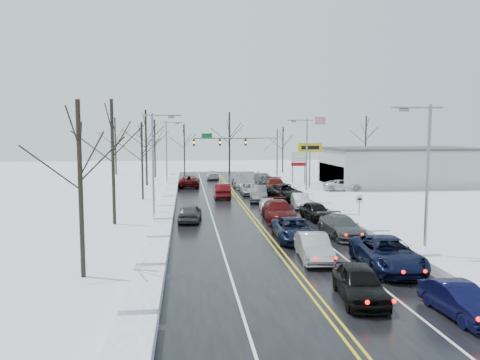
{
  "coord_description": "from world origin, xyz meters",
  "views": [
    {
      "loc": [
        -5.7,
        -44.08,
        7.35
      ],
      "look_at": [
        -0.22,
        3.43,
        2.5
      ],
      "focal_mm": 35.0,
      "sensor_mm": 36.0,
      "label": 1
    }
  ],
  "objects": [
    {
      "name": "tree_far_a",
      "position": [
        -18.0,
        40.0,
        6.99
      ],
      "size": [
        4.0,
        4.0,
        10.0
      ],
      "color": "#2D231C",
      "rests_on": "ground"
    },
    {
      "name": "parked_car_2",
      "position": [
        14.92,
        20.91,
        0.0
      ],
      "size": [
        1.93,
        4.47,
        1.5
      ],
      "primitive_type": "imported",
      "rotation": [
        0.0,
        0.0,
        3.11
      ],
      "color": "#490E09",
      "rests_on": "ground"
    },
    {
      "name": "queued_car_5",
      "position": [
        1.93,
        5.06,
        0.0
      ],
      "size": [
        2.36,
        5.27,
        1.68
      ],
      "primitive_type": "imported",
      "rotation": [
        0.0,
        0.0,
        -0.12
      ],
      "color": "#3F4244",
      "rests_on": "ground"
    },
    {
      "name": "tree_left_d",
      "position": [
        -11.2,
        22.0,
        7.33
      ],
      "size": [
        4.2,
        4.2,
        10.5
      ],
      "color": "#2D231C",
      "rests_on": "ground"
    },
    {
      "name": "queued_car_17",
      "position": [
        5.39,
        23.13,
        0.0
      ],
      "size": [
        2.02,
        4.49,
        1.43
      ],
      "primitive_type": "imported",
      "rotation": [
        0.0,
        0.0,
        0.12
      ],
      "color": "#3D3F42",
      "rests_on": "ground"
    },
    {
      "name": "used_vehicles_sign",
      "position": [
        10.5,
        22.0,
        3.32
      ],
      "size": [
        2.2,
        0.22,
        4.65
      ],
      "color": "slate",
      "rests_on": "ground"
    },
    {
      "name": "tree_left_a",
      "position": [
        -11.0,
        -20.0,
        6.29
      ],
      "size": [
        3.6,
        3.6,
        9.0
      ],
      "color": "#2D231C",
      "rests_on": "ground"
    },
    {
      "name": "traffic_signal_mast",
      "position": [
        3.45,
        27.99,
        5.48
      ],
      "size": [
        13.28,
        0.39,
        8.0
      ],
      "color": "slate",
      "rests_on": "ground"
    },
    {
      "name": "road_surface",
      "position": [
        0.0,
        2.0,
        0.01
      ],
      "size": [
        14.0,
        84.0,
        0.01
      ],
      "primitive_type": "cube",
      "color": "black",
      "rests_on": "ground"
    },
    {
      "name": "queued_car_4",
      "position": [
        1.85,
        -1.54,
        0.0
      ],
      "size": [
        1.99,
        4.09,
        1.35
      ],
      "primitive_type": "imported",
      "rotation": [
        0.0,
        0.0,
        -0.1
      ],
      "color": "silver",
      "rests_on": "ground"
    },
    {
      "name": "queued_car_0",
      "position": [
        1.82,
        -24.83,
        0.0
      ],
      "size": [
        2.37,
        4.75,
        1.55
      ],
      "primitive_type": "imported",
      "rotation": [
        0.0,
        0.0,
        -0.12
      ],
      "color": "black",
      "rests_on": "ground"
    },
    {
      "name": "queued_car_7",
      "position": [
        1.59,
        16.94,
        0.0
      ],
      "size": [
        2.11,
        4.99,
        1.44
      ],
      "primitive_type": "imported",
      "rotation": [
        0.0,
        0.0,
        0.02
      ],
      "color": "#93969B",
      "rests_on": "ground"
    },
    {
      "name": "queued_car_8",
      "position": [
        1.84,
        24.46,
        0.0
      ],
      "size": [
        2.27,
        4.43,
        1.44
      ],
      "primitive_type": "imported",
      "rotation": [
        0.0,
        0.0,
        -0.14
      ],
      "color": "#9A9CA2",
      "rests_on": "ground"
    },
    {
      "name": "queued_car_1",
      "position": [
        1.56,
        -18.31,
        0.0
      ],
      "size": [
        1.99,
        4.76,
        1.53
      ],
      "primitive_type": "imported",
      "rotation": [
        0.0,
        0.0,
        -0.08
      ],
      "color": "#9B9EA3",
      "rests_on": "ground"
    },
    {
      "name": "tree_left_e",
      "position": [
        -10.8,
        34.0,
        6.64
      ],
      "size": [
        3.8,
        3.8,
        9.5
      ],
      "color": "#2D231C",
      "rests_on": "ground"
    },
    {
      "name": "queued_car_11",
      "position": [
        5.1,
        -12.68,
        0.0
      ],
      "size": [
        2.41,
        5.31,
        1.51
      ],
      "primitive_type": "imported",
      "rotation": [
        0.0,
        0.0,
        0.06
      ],
      "color": "#414446",
      "rests_on": "ground"
    },
    {
      "name": "streetlight_ne",
      "position": [
        8.3,
        10.0,
        5.31
      ],
      "size": [
        3.2,
        0.25,
        9.0
      ],
      "color": "slate",
      "rests_on": "ground"
    },
    {
      "name": "snow_bank_right",
      "position": [
        7.6,
        2.0,
        0.0
      ],
      "size": [
        1.54,
        72.0,
        0.61
      ],
      "primitive_type": "cube",
      "color": "white",
      "rests_on": "ground"
    },
    {
      "name": "queued_car_6",
      "position": [
        1.86,
        10.57,
        0.0
      ],
      "size": [
        2.36,
        4.87,
        1.33
      ],
      "primitive_type": "imported",
      "rotation": [
        0.0,
        0.0,
        -0.03
      ],
      "color": "#A2A6AA",
      "rests_on": "ground"
    },
    {
      "name": "queued_car_3",
      "position": [
        1.9,
        -6.25,
        0.0
      ],
      "size": [
        2.69,
        6.02,
        1.71
      ],
      "primitive_type": "imported",
      "rotation": [
        0.0,
        0.0,
        -0.05
      ],
      "color": "#48090A",
      "rests_on": "ground"
    },
    {
      "name": "tree_left_b",
      "position": [
        -11.5,
        -6.0,
        6.99
      ],
      "size": [
        4.0,
        4.0,
        10.0
      ],
      "color": "#2D231C",
      "rests_on": "ground"
    },
    {
      "name": "tree_far_d",
      "position": [
        12.0,
        40.5,
        5.94
      ],
      "size": [
        3.4,
        3.4,
        8.5
      ],
      "color": "#2D231C",
      "rests_on": "ground"
    },
    {
      "name": "streetlight_sw",
      "position": [
        -8.3,
        -4.0,
        5.31
      ],
      "size": [
        3.2,
        0.25,
        9.0
      ],
      "color": "slate",
      "rests_on": "ground"
    },
    {
      "name": "queued_car_16",
      "position": [
        5.3,
        18.71,
        0.0
      ],
      "size": [
        1.98,
        4.67,
        1.58
      ],
      "primitive_type": "imported",
      "rotation": [
        0.0,
        0.0,
        -0.02
      ],
      "color": "#424447",
      "rests_on": "ground"
    },
    {
      "name": "parked_car_1",
      "position": [
        16.91,
        15.44,
        0.0
      ],
      "size": [
        2.39,
        5.29,
        1.5
      ],
      "primitive_type": "imported",
      "rotation": [
        0.0,
        0.0,
        0.05
      ],
      "color": "#414346",
      "rests_on": "ground"
    },
    {
      "name": "dealership_building",
      "position": [
        23.98,
        18.0,
        2.66
      ],
      "size": [
        20.4,
        12.4,
        5.3
      ],
      "color": "#ADADA8",
      "rests_on": "ground"
    },
    {
      "name": "queued_car_13",
      "position": [
        5.39,
        0.27,
        0.0
      ],
      "size": [
        1.99,
        4.45,
        1.42
      ],
      "primitive_type": "imported",
      "rotation": [
        0.0,
        0.0,
        -0.12
      ],
      "color": "#A9ACB2",
      "rests_on": "ground"
    },
    {
      "name": "parked_car_0",
      "position": [
        14.08,
        13.07,
        0.0
      ],
      "size": [
        5.15,
        2.69,
        1.39
      ],
      "primitive_type": "imported",
      "rotation": [
        0.0,
        0.0,
        1.49
      ],
      "color": "silver",
      "rests_on": "ground"
    },
    {
      "name": "flagpole",
      "position": [
        15.17,
        30.0,
        5.93
      ],
      "size": [
        1.87,
        1.2,
        10.0
      ],
      "color": "silver",
      "rests_on": "ground"
    },
    {
      "name": "tree_far_e",
      "position": [
        28.0,
        41.0,
        7.33
      ],
      "size": [
        4.2,
        4.2,
        10.5
      ],
      "color": "#2D231C",
      "rests_on": "ground"
    },
    {
      "name": "queued_car_15",
      "position": [
        5.27,
        12.53,
        0.0
      ],
      "size": [
        2.93,
        6.1,
        1.71
      ],
      "primitive_type": "imported",
      "rotation": [
        0.0,
        0.0,
        -0.09
      ],
      "color": "#450C09",
      "rests_on": "ground"
    },
    {
      "name": "queued_car_14",
      "position": [
        5.07,
        5.82,
        0.0
      ],
      "size": [
        3.47,
        6.44,
        1.72
      ],
      "primitive_type": "imported",
      "rotation": [
        0.0,
        0.0,
        0.1
      ],
      "color": "black",
      "rests_on": "ground"
    },
    {
      "name": "queued_car_9",
      "position": [
        5.11,
        -27.1,
        0.0
      ],
      "size": [
        1.61,
        4.1,
        1.33
      ],
      "primitive_type": "imported",
      "rotation": [
        0.0,
        0.0,
        0.05
      ],
      "color": "black",
      "rests_on": "ground"
    },
    {
      "name": "tree_left_c",
      "position": [
        -10.5,
        8.0,
        5.94
      ],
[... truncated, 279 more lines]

